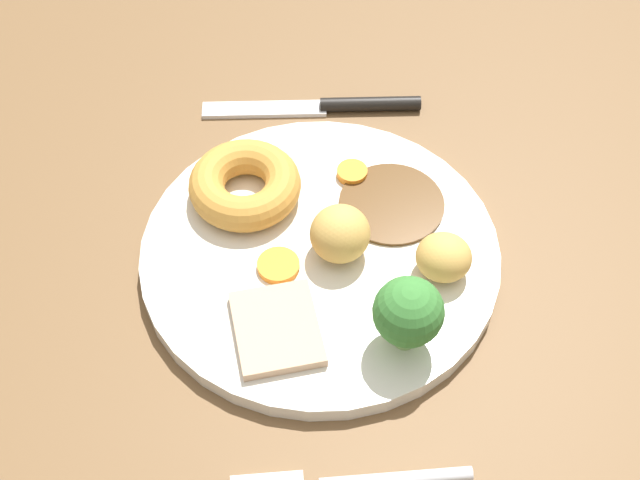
# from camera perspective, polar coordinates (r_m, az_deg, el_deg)

# --- Properties ---
(dining_table) EXTENTS (1.20, 0.84, 0.04)m
(dining_table) POSITION_cam_1_polar(r_m,az_deg,el_deg) (0.66, 2.07, -2.90)
(dining_table) COLOR brown
(dining_table) RESTS_ON ground
(dinner_plate) EXTENTS (0.26, 0.26, 0.01)m
(dinner_plate) POSITION_cam_1_polar(r_m,az_deg,el_deg) (0.65, 0.00, -0.92)
(dinner_plate) COLOR silver
(dinner_plate) RESTS_ON dining_table
(gravy_pool) EXTENTS (0.08, 0.08, 0.00)m
(gravy_pool) POSITION_cam_1_polar(r_m,az_deg,el_deg) (0.67, 4.65, 2.36)
(gravy_pool) COLOR #563819
(gravy_pool) RESTS_ON dinner_plate
(meat_slice_main) EXTENTS (0.07, 0.06, 0.01)m
(meat_slice_main) POSITION_cam_1_polar(r_m,az_deg,el_deg) (0.60, -2.81, -5.74)
(meat_slice_main) COLOR tan
(meat_slice_main) RESTS_ON dinner_plate
(yorkshire_pudding) EXTENTS (0.08, 0.08, 0.03)m
(yorkshire_pudding) POSITION_cam_1_polar(r_m,az_deg,el_deg) (0.67, -4.87, 3.57)
(yorkshire_pudding) COLOR #C68938
(yorkshire_pudding) RESTS_ON dinner_plate
(roast_potato_left) EXTENTS (0.06, 0.06, 0.04)m
(roast_potato_left) POSITION_cam_1_polar(r_m,az_deg,el_deg) (0.62, 1.30, 0.41)
(roast_potato_left) COLOR tan
(roast_potato_left) RESTS_ON dinner_plate
(roast_potato_right) EXTENTS (0.05, 0.05, 0.03)m
(roast_potato_right) POSITION_cam_1_polar(r_m,az_deg,el_deg) (0.62, 8.00, -1.11)
(roast_potato_right) COLOR tan
(roast_potato_right) RESTS_ON dinner_plate
(carrot_coin_front) EXTENTS (0.02, 0.02, 0.01)m
(carrot_coin_front) POSITION_cam_1_polar(r_m,az_deg,el_deg) (0.69, 2.09, 4.37)
(carrot_coin_front) COLOR orange
(carrot_coin_front) RESTS_ON dinner_plate
(carrot_coin_back) EXTENTS (0.03, 0.03, 0.01)m
(carrot_coin_back) POSITION_cam_1_polar(r_m,az_deg,el_deg) (0.63, -2.75, -1.37)
(carrot_coin_back) COLOR orange
(carrot_coin_back) RESTS_ON dinner_plate
(broccoli_floret) EXTENTS (0.05, 0.05, 0.06)m
(broccoli_floret) POSITION_cam_1_polar(r_m,az_deg,el_deg) (0.57, 5.73, -4.70)
(broccoli_floret) COLOR #8CB766
(broccoli_floret) RESTS_ON dinner_plate
(knife) EXTENTS (0.04, 0.19, 0.01)m
(knife) POSITION_cam_1_polar(r_m,az_deg,el_deg) (0.76, 0.74, 8.65)
(knife) COLOR black
(knife) RESTS_ON dining_table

